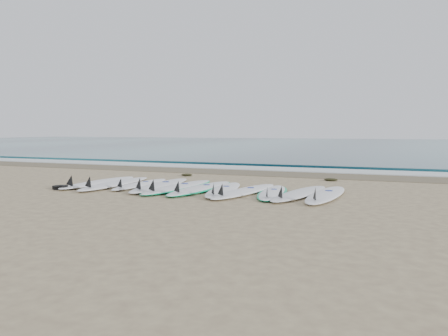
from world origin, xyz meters
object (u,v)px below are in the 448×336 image
at_px(leash_coil, 60,187).
at_px(surfboard_5, 200,188).
at_px(surfboard_0, 98,182).
at_px(surfboard_10, 325,194).

bearing_deg(leash_coil, surfboard_5, 18.59).
bearing_deg(surfboard_0, surfboard_5, 0.72).
distance_m(surfboard_0, surfboard_5, 2.80).
height_order(surfboard_5, leash_coil, surfboard_5).
xyz_separation_m(surfboard_5, leash_coil, (-3.05, -1.02, -0.00)).
bearing_deg(surfboard_5, surfboard_0, -176.20).
relative_size(surfboard_0, surfboard_10, 1.03).
bearing_deg(surfboard_10, surfboard_0, -176.70).
relative_size(surfboard_0, surfboard_5, 1.01).
bearing_deg(surfboard_5, leash_coil, -157.78).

